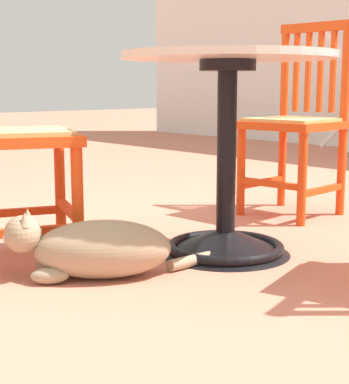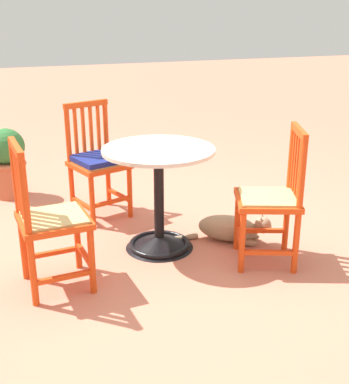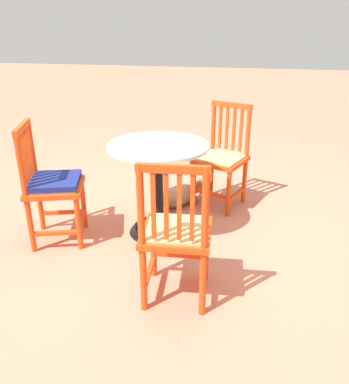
{
  "view_description": "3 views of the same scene",
  "coord_description": "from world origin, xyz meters",
  "px_view_note": "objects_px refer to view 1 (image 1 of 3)",
  "views": [
    {
      "loc": [
        1.55,
        -1.62,
        0.61
      ],
      "look_at": [
        -0.2,
        -0.08,
        0.21
      ],
      "focal_mm": 58.22,
      "sensor_mm": 36.0,
      "label": 1
    },
    {
      "loc": [
        -3.15,
        1.03,
        1.62
      ],
      "look_at": [
        -0.05,
        -0.09,
        0.43
      ],
      "focal_mm": 48.13,
      "sensor_mm": 36.0,
      "label": 2
    },
    {
      "loc": [
        -0.67,
        2.73,
        1.57
      ],
      "look_at": [
        -0.1,
        -0.1,
        0.31
      ],
      "focal_mm": 36.95,
      "sensor_mm": 36.0,
      "label": 3
    }
  ],
  "objects_px": {
    "orange_chair_facing_out": "(296,124)",
    "tabby_cat": "(91,249)",
    "cafe_table": "(225,177)",
    "orange_chair_tucked_in": "(9,138)"
  },
  "relations": [
    {
      "from": "orange_chair_facing_out",
      "to": "tabby_cat",
      "type": "xyz_separation_m",
      "value": [
        0.21,
        -1.31,
        -0.34
      ]
    },
    {
      "from": "orange_chair_facing_out",
      "to": "tabby_cat",
      "type": "bearing_deg",
      "value": -80.98
    },
    {
      "from": "cafe_table",
      "to": "orange_chair_tucked_in",
      "type": "distance_m",
      "value": 0.78
    },
    {
      "from": "cafe_table",
      "to": "orange_chair_facing_out",
      "type": "bearing_deg",
      "value": 110.08
    },
    {
      "from": "orange_chair_tucked_in",
      "to": "orange_chair_facing_out",
      "type": "height_order",
      "value": "same"
    },
    {
      "from": "orange_chair_facing_out",
      "to": "orange_chair_tucked_in",
      "type": "bearing_deg",
      "value": -95.9
    },
    {
      "from": "cafe_table",
      "to": "orange_chair_facing_out",
      "type": "xyz_separation_m",
      "value": [
        -0.28,
        0.78,
        0.15
      ]
    },
    {
      "from": "orange_chair_tucked_in",
      "to": "tabby_cat",
      "type": "height_order",
      "value": "orange_chair_tucked_in"
    },
    {
      "from": "cafe_table",
      "to": "orange_chair_tucked_in",
      "type": "xyz_separation_m",
      "value": [
        -0.43,
        -0.63,
        0.15
      ]
    },
    {
      "from": "orange_chair_tucked_in",
      "to": "tabby_cat",
      "type": "relative_size",
      "value": 1.33
    }
  ]
}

